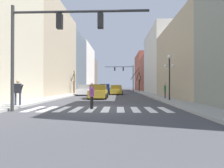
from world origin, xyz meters
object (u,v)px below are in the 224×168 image
car_parked_left_mid (96,88)px  street_tree_right_near (139,80)px  car_at_intersection (99,92)px  traffic_signal_far (125,72)px  car_parked_right_near (116,90)px  car_parked_right_mid (105,89)px  pedestrian_on_left_sidewalk (18,90)px  traffic_signal_near (53,33)px  street_lamp_right_corner (169,68)px  street_tree_left_near (74,84)px  car_parked_left_near (85,90)px  pedestrian_waiting_at_curb (92,94)px  pedestrian_crossing_street (165,89)px

car_parked_left_mid → street_tree_right_near: size_ratio=0.74×
car_at_intersection → car_parked_left_mid: (-2.90, 20.28, 0.08)m
traffic_signal_far → car_parked_left_mid: bearing=-159.9°
car_parked_right_near → street_tree_right_near: (5.40, 14.29, 2.10)m
car_parked_right_mid → pedestrian_on_left_sidewalk: size_ratio=2.57×
traffic_signal_near → car_parked_right_near: size_ratio=1.87×
street_lamp_right_corner → street_tree_left_near: street_lamp_right_corner is taller
car_parked_left_mid → car_parked_right_mid: (2.55, -5.69, 0.01)m
street_lamp_right_corner → car_parked_right_mid: street_lamp_right_corner is taller
car_parked_right_near → car_at_intersection: bearing=168.4°
street_lamp_right_corner → street_tree_right_near: street_tree_right_near is taller
car_parked_right_near → pedestrian_on_left_sidewalk: size_ratio=2.45×
car_parked_right_mid → street_tree_right_near: 11.94m
car_parked_right_mid → traffic_signal_near: bearing=-2.5°
car_parked_right_near → pedestrian_on_left_sidewalk: (-6.41, -17.56, 0.42)m
car_parked_left_near → street_tree_left_near: (-2.53, 3.06, 1.02)m
car_parked_left_near → pedestrian_waiting_at_curb: bearing=-167.8°
traffic_signal_far → street_tree_left_near: traffic_signal_far is taller
traffic_signal_near → car_parked_left_mid: traffic_signal_near is taller
car_parked_right_near → car_parked_right_mid: (-2.25, 5.35, 0.09)m
car_at_intersection → street_tree_right_near: 24.73m
traffic_signal_near → car_at_intersection: traffic_signal_near is taller
car_at_intersection → street_tree_left_near: bearing=-152.0°
car_at_intersection → street_tree_right_near: (7.31, 23.53, 2.09)m
car_parked_right_mid → car_parked_left_near: (-2.55, -7.45, -0.06)m
car_at_intersection → car_parked_right_mid: size_ratio=0.99×
traffic_signal_far → car_parked_right_near: 14.25m
car_parked_right_mid → pedestrian_crossing_street: size_ratio=2.79×
pedestrian_crossing_street → street_tree_right_near: bearing=-162.8°
traffic_signal_near → street_tree_left_near: traffic_signal_near is taller
car_parked_left_near → pedestrian_on_left_sidewalk: pedestrian_on_left_sidewalk is taller
car_parked_left_mid → street_tree_left_near: bearing=165.9°
street_lamp_right_corner → pedestrian_on_left_sidewalk: size_ratio=2.43×
street_tree_right_near → car_parked_left_mid: bearing=-162.3°
car_parked_right_mid → car_parked_left_near: size_ratio=1.00×
traffic_signal_near → car_at_intersection: 10.84m
car_at_intersection → car_parked_right_near: size_ratio=1.04×
car_parked_right_near → traffic_signal_far: bearing=-8.4°
traffic_signal_near → street_lamp_right_corner: bearing=37.3°
car_parked_left_mid → pedestrian_crossing_street: (10.06, -21.59, 0.26)m
traffic_signal_far → street_tree_left_near: size_ratio=1.73×
car_parked_left_near → pedestrian_waiting_at_curb: 16.44m
traffic_signal_near → pedestrian_waiting_at_curb: bearing=29.9°
traffic_signal_near → traffic_signal_far: size_ratio=1.13×
traffic_signal_far → car_parked_right_near: traffic_signal_far is taller
street_lamp_right_corner → car_parked_left_near: (-9.82, 10.87, -2.33)m
street_tree_left_near → traffic_signal_far: bearing=53.4°
car_parked_right_mid → street_tree_right_near: street_tree_right_near is taller
street_lamp_right_corner → car_at_intersection: bearing=151.7°
traffic_signal_near → car_parked_left_mid: (-1.46, 30.37, -3.63)m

